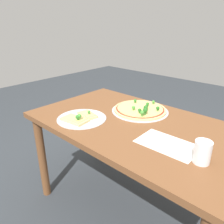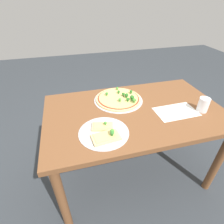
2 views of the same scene
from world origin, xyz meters
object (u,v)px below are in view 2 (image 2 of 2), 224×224
object	(u,v)px
dining_table	(134,120)
pizza_tray_slice	(104,132)
pizza_tray_whole	(119,99)
drinking_cup	(203,105)

from	to	relation	value
dining_table	pizza_tray_slice	bearing A→B (deg)	-144.50
pizza_tray_slice	pizza_tray_whole	bearing A→B (deg)	61.22
dining_table	pizza_tray_whole	world-z (taller)	pizza_tray_whole
dining_table	drinking_cup	world-z (taller)	drinking_cup
pizza_tray_slice	drinking_cup	xyz separation A→B (m)	(0.76, 0.06, 0.04)
pizza_tray_whole	drinking_cup	size ratio (longest dim) A/B	3.70
dining_table	pizza_tray_whole	xyz separation A→B (m)	(-0.08, 0.17, 0.11)
dining_table	pizza_tray_whole	bearing A→B (deg)	114.44
pizza_tray_whole	drinking_cup	world-z (taller)	drinking_cup
pizza_tray_whole	dining_table	bearing A→B (deg)	-65.56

